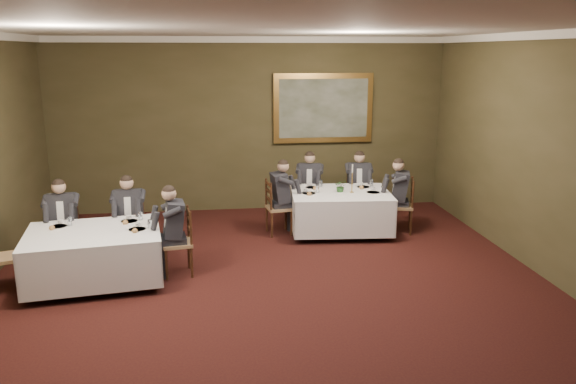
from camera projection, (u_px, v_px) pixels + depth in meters
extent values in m
plane|color=black|center=(277.00, 316.00, 7.02)|extent=(10.00, 10.00, 0.00)
cube|color=silver|center=(276.00, 25.00, 6.17)|extent=(8.00, 10.00, 0.10)
cube|color=#38341C|center=(250.00, 126.00, 11.41)|extent=(8.00, 0.10, 3.50)
cube|color=white|center=(249.00, 40.00, 10.95)|extent=(8.00, 0.10, 0.12)
cube|color=black|center=(341.00, 194.00, 10.08)|extent=(1.79, 1.40, 0.04)
cube|color=white|center=(341.00, 192.00, 10.07)|extent=(1.85, 1.46, 0.02)
cube|color=white|center=(340.00, 210.00, 10.15)|extent=(1.87, 1.48, 0.65)
cube|color=black|center=(93.00, 234.00, 7.87)|extent=(1.93, 1.55, 0.04)
cube|color=white|center=(93.00, 232.00, 7.86)|extent=(1.99, 1.62, 0.02)
cube|color=white|center=(95.00, 254.00, 7.95)|extent=(2.02, 1.64, 0.65)
cube|color=#91724A|center=(310.00, 195.00, 10.98)|extent=(0.52, 0.51, 0.05)
cube|color=black|center=(310.00, 181.00, 11.11)|extent=(0.38, 0.12, 0.54)
cube|color=black|center=(310.00, 176.00, 10.89)|extent=(0.48, 0.40, 0.55)
sphere|color=tan|center=(310.00, 157.00, 10.80)|extent=(0.25, 0.25, 0.21)
cube|color=#91724A|center=(358.00, 194.00, 11.03)|extent=(0.49, 0.47, 0.05)
cube|color=black|center=(357.00, 180.00, 11.16)|extent=(0.38, 0.08, 0.54)
cube|color=black|center=(358.00, 176.00, 10.94)|extent=(0.46, 0.36, 0.55)
sphere|color=tan|center=(359.00, 157.00, 10.85)|extent=(0.23, 0.23, 0.21)
cube|color=#91724A|center=(279.00, 208.00, 10.08)|extent=(0.48, 0.50, 0.05)
cube|color=black|center=(269.00, 195.00, 9.97)|extent=(0.08, 0.38, 0.54)
cube|color=black|center=(279.00, 188.00, 9.99)|extent=(0.37, 0.46, 0.55)
sphere|color=tan|center=(279.00, 167.00, 9.90)|extent=(0.24, 0.24, 0.21)
cube|color=#91724A|center=(401.00, 206.00, 10.19)|extent=(0.53, 0.54, 0.05)
cube|color=black|center=(412.00, 193.00, 10.10)|extent=(0.14, 0.37, 0.54)
cube|color=black|center=(402.00, 186.00, 10.10)|extent=(0.42, 0.49, 0.55)
sphere|color=tan|center=(403.00, 165.00, 10.01)|extent=(0.26, 0.26, 0.21)
cube|color=#91724A|center=(64.00, 233.00, 8.68)|extent=(0.48, 0.46, 0.05)
cube|color=black|center=(65.00, 214.00, 8.80)|extent=(0.38, 0.06, 0.54)
cube|color=black|center=(62.00, 210.00, 8.59)|extent=(0.45, 0.35, 0.55)
sphere|color=tan|center=(59.00, 186.00, 8.50)|extent=(0.23, 0.23, 0.21)
cube|color=#91724A|center=(131.00, 228.00, 8.93)|extent=(0.44, 0.42, 0.05)
cube|color=black|center=(131.00, 210.00, 9.06)|extent=(0.38, 0.03, 0.54)
cube|color=black|center=(129.00, 205.00, 8.84)|extent=(0.42, 0.31, 0.55)
sphere|color=tan|center=(127.00, 182.00, 8.75)|extent=(0.21, 0.21, 0.21)
cube|color=#91724A|center=(177.00, 243.00, 8.22)|extent=(0.48, 0.50, 0.05)
cube|color=black|center=(189.00, 226.00, 8.21)|extent=(0.09, 0.38, 0.54)
cube|color=black|center=(176.00, 219.00, 8.13)|extent=(0.37, 0.46, 0.55)
sphere|color=tan|center=(175.00, 193.00, 8.04)|extent=(0.24, 0.24, 0.21)
cube|color=#91724A|center=(5.00, 258.00, 7.64)|extent=(0.53, 0.55, 0.05)
imported|color=#2D5926|center=(341.00, 185.00, 10.05)|extent=(0.22, 0.20, 0.24)
cylinder|color=gold|center=(352.00, 192.00, 10.03)|extent=(0.08, 0.08, 0.02)
cylinder|color=gold|center=(352.00, 182.00, 9.99)|extent=(0.02, 0.02, 0.35)
cylinder|color=white|center=(352.00, 168.00, 9.93)|extent=(0.02, 0.02, 0.15)
cylinder|color=white|center=(312.00, 187.00, 10.40)|extent=(0.25, 0.25, 0.01)
cylinder|color=white|center=(311.00, 184.00, 10.54)|extent=(0.08, 0.08, 0.05)
cylinder|color=white|center=(321.00, 183.00, 10.41)|extent=(0.06, 0.06, 0.14)
cylinder|color=white|center=(58.00, 226.00, 8.10)|extent=(0.25, 0.25, 0.01)
cylinder|color=white|center=(61.00, 221.00, 8.23)|extent=(0.08, 0.08, 0.05)
cylinder|color=white|center=(70.00, 221.00, 8.10)|extent=(0.06, 0.06, 0.14)
cube|color=#BC9044|center=(323.00, 108.00, 11.45)|extent=(2.04, 0.08, 1.41)
cube|color=#3F462E|center=(324.00, 108.00, 11.41)|extent=(1.82, 0.01, 1.19)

